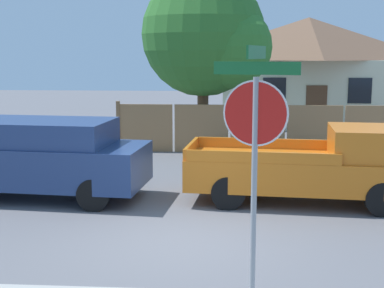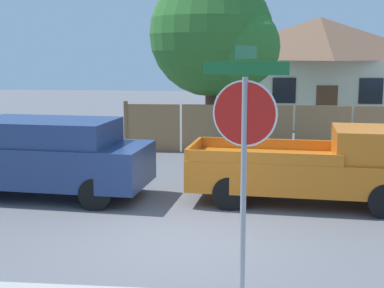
{
  "view_description": "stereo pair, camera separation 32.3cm",
  "coord_description": "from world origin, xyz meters",
  "px_view_note": "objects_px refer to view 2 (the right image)",
  "views": [
    {
      "loc": [
        0.81,
        -9.17,
        3.32
      ],
      "look_at": [
        0.12,
        1.07,
        1.6
      ],
      "focal_mm": 50.0,
      "sensor_mm": 36.0,
      "label": 1
    },
    {
      "loc": [
        1.13,
        -9.14,
        3.32
      ],
      "look_at": [
        0.12,
        1.07,
        1.6
      ],
      "focal_mm": 50.0,
      "sensor_mm": 36.0,
      "label": 2
    }
  ],
  "objects_px": {
    "oak_tree": "(217,37)",
    "orange_pickup": "(318,167)",
    "stop_sign": "(244,138)",
    "red_suv": "(51,155)",
    "house": "(319,69)"
  },
  "relations": [
    {
      "from": "stop_sign",
      "to": "red_suv",
      "type": "bearing_deg",
      "value": 143.71
    },
    {
      "from": "oak_tree",
      "to": "house",
      "type": "bearing_deg",
      "value": 58.3
    },
    {
      "from": "orange_pickup",
      "to": "stop_sign",
      "type": "bearing_deg",
      "value": -100.97
    },
    {
      "from": "red_suv",
      "to": "stop_sign",
      "type": "height_order",
      "value": "stop_sign"
    },
    {
      "from": "house",
      "to": "red_suv",
      "type": "xyz_separation_m",
      "value": [
        -8.04,
        -14.55,
        -1.64
      ]
    },
    {
      "from": "red_suv",
      "to": "oak_tree",
      "type": "bearing_deg",
      "value": 69.27
    },
    {
      "from": "house",
      "to": "red_suv",
      "type": "distance_m",
      "value": 16.71
    },
    {
      "from": "oak_tree",
      "to": "stop_sign",
      "type": "distance_m",
      "value": 13.06
    },
    {
      "from": "house",
      "to": "red_suv",
      "type": "relative_size",
      "value": 1.87
    },
    {
      "from": "stop_sign",
      "to": "orange_pickup",
      "type": "bearing_deg",
      "value": 89.25
    },
    {
      "from": "house",
      "to": "red_suv",
      "type": "bearing_deg",
      "value": -118.94
    },
    {
      "from": "red_suv",
      "to": "orange_pickup",
      "type": "height_order",
      "value": "red_suv"
    },
    {
      "from": "oak_tree",
      "to": "red_suv",
      "type": "height_order",
      "value": "oak_tree"
    },
    {
      "from": "oak_tree",
      "to": "orange_pickup",
      "type": "bearing_deg",
      "value": -69.78
    },
    {
      "from": "oak_tree",
      "to": "red_suv",
      "type": "distance_m",
      "value": 8.53
    }
  ]
}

